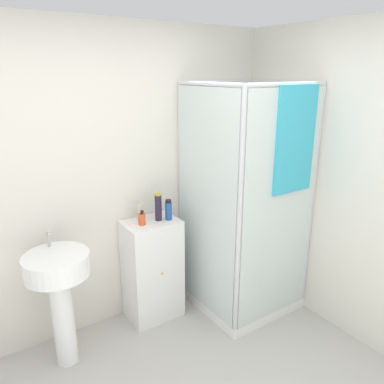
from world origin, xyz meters
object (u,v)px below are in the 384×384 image
at_px(sink, 59,285).
at_px(lotion_bottle_white, 141,212).
at_px(shampoo_bottle_tall_black, 158,207).
at_px(soap_dispenser, 142,219).
at_px(shampoo_bottle_blue, 168,210).

relative_size(sink, lotion_bottle_white, 6.08).
height_order(sink, shampoo_bottle_tall_black, shampoo_bottle_tall_black).
bearing_deg(soap_dispenser, shampoo_bottle_blue, -6.19).
distance_m(shampoo_bottle_tall_black, shampoo_bottle_blue, 0.09).
distance_m(shampoo_bottle_blue, lotion_bottle_white, 0.24).
distance_m(shampoo_bottle_tall_black, lotion_bottle_white, 0.16).
xyz_separation_m(soap_dispenser, shampoo_bottle_blue, (0.24, -0.03, 0.04)).
distance_m(sink, shampoo_bottle_tall_black, 0.98).
bearing_deg(lotion_bottle_white, soap_dispenser, -111.63).
bearing_deg(shampoo_bottle_blue, sink, -174.26).
height_order(sink, shampoo_bottle_blue, shampoo_bottle_blue).
bearing_deg(shampoo_bottle_tall_black, soap_dispenser, -177.14).
bearing_deg(lotion_bottle_white, shampoo_bottle_tall_black, -33.85).
height_order(sink, soap_dispenser, soap_dispenser).
xyz_separation_m(soap_dispenser, shampoo_bottle_tall_black, (0.16, 0.01, 0.07)).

